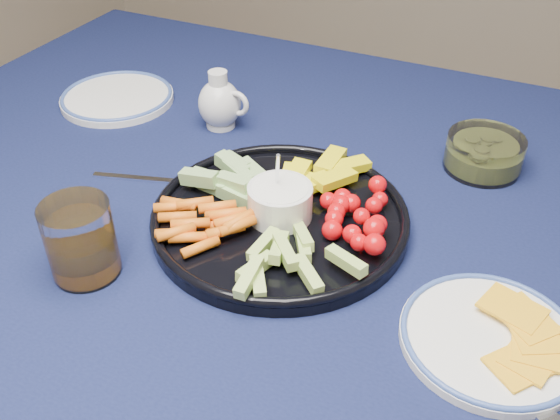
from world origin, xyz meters
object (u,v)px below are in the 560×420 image
at_px(juice_tumbler, 82,244).
at_px(crudite_platter, 278,212).
at_px(pickle_bowl, 484,154).
at_px(cheese_plate, 491,336).
at_px(dining_table, 353,256).
at_px(side_plate_extra, 117,97).
at_px(creamer_pitcher, 220,103).

bearing_deg(juice_tumbler, crudite_platter, 46.80).
bearing_deg(pickle_bowl, juice_tumbler, -131.77).
height_order(crudite_platter, juice_tumbler, crudite_platter).
relative_size(crudite_platter, juice_tumbler, 3.50).
distance_m(pickle_bowl, cheese_plate, 0.37).
bearing_deg(cheese_plate, crudite_platter, 163.00).
bearing_deg(dining_table, crudite_platter, -138.47).
xyz_separation_m(pickle_bowl, side_plate_extra, (-0.66, -0.06, -0.02)).
distance_m(crudite_platter, side_plate_extra, 0.48).
height_order(dining_table, crudite_platter, crudite_platter).
xyz_separation_m(creamer_pitcher, juice_tumbler, (0.03, -0.40, 0.00)).
bearing_deg(crudite_platter, juice_tumbler, -133.20).
height_order(dining_table, juice_tumbler, juice_tumbler).
relative_size(pickle_bowl, juice_tumbler, 1.17).
relative_size(juice_tumbler, side_plate_extra, 0.49).
bearing_deg(pickle_bowl, cheese_plate, -77.78).
bearing_deg(creamer_pitcher, dining_table, -23.59).
relative_size(crudite_platter, pickle_bowl, 2.99).
bearing_deg(side_plate_extra, crudite_platter, -25.64).
xyz_separation_m(creamer_pitcher, pickle_bowl, (0.44, 0.06, -0.02)).
bearing_deg(creamer_pitcher, side_plate_extra, -179.58).
height_order(creamer_pitcher, side_plate_extra, creamer_pitcher).
bearing_deg(crudite_platter, creamer_pitcher, 135.07).
xyz_separation_m(creamer_pitcher, side_plate_extra, (-0.22, -0.00, -0.04)).
height_order(dining_table, side_plate_extra, side_plate_extra).
xyz_separation_m(dining_table, juice_tumbler, (-0.27, -0.27, 0.13)).
height_order(creamer_pitcher, cheese_plate, creamer_pitcher).
relative_size(creamer_pitcher, pickle_bowl, 0.86).
relative_size(dining_table, crudite_platter, 4.70).
height_order(crudite_platter, side_plate_extra, crudite_platter).
xyz_separation_m(crudite_platter, side_plate_extra, (-0.43, 0.21, -0.01)).
bearing_deg(dining_table, side_plate_extra, 166.12).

